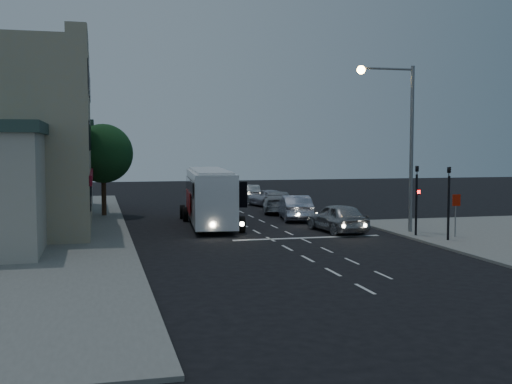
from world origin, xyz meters
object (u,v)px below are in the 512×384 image
object	(u,v)px
street_tree	(103,151)
streetlight	(401,129)
car_sedan_c	(267,198)
car_suv	(337,218)
car_sedan_a	(295,208)
traffic_signal_side	(449,194)
traffic_signal_main	(417,192)
tour_bus	(209,195)
car_sedan_b	(279,202)
car_extra	(250,193)
regulatory_sign	(456,208)

from	to	relation	value
street_tree	streetlight	bearing A→B (deg)	-39.51
car_sedan_c	car_suv	bearing A→B (deg)	76.79
car_sedan_a	traffic_signal_side	distance (m)	12.17
car_sedan_c	streetlight	bearing A→B (deg)	86.44
car_suv	traffic_signal_main	distance (m)	4.71
traffic_signal_side	street_tree	world-z (taller)	street_tree
traffic_signal_main	car_suv	bearing A→B (deg)	136.95
tour_bus	car_suv	xyz separation A→B (m)	(6.39, -4.94, -1.02)
car_sedan_b	car_extra	world-z (taller)	car_sedan_b
streetlight	car_sedan_b	bearing A→B (deg)	104.24
car_suv	traffic_signal_main	xyz separation A→B (m)	(3.24, -3.02, 1.61)
car_sedan_a	car_extra	distance (m)	15.26
traffic_signal_side	car_sedan_c	bearing A→B (deg)	99.83
car_sedan_a	regulatory_sign	size ratio (longest dim) A/B	2.24
car_suv	regulatory_sign	distance (m)	6.42
street_tree	regulatory_sign	bearing A→B (deg)	-41.08
car_sedan_c	traffic_signal_side	size ratio (longest dim) A/B	1.17
car_sedan_c	car_extra	distance (m)	5.33
tour_bus	car_suv	world-z (taller)	tour_bus
car_suv	car_sedan_a	size ratio (longest dim) A/B	0.97
traffic_signal_side	street_tree	xyz separation A→B (m)	(-16.51, 16.22, 2.08)
street_tree	car_sedan_a	bearing A→B (deg)	-22.59
car_sedan_a	street_tree	size ratio (longest dim) A/B	0.79
car_extra	street_tree	distance (m)	16.74
traffic_signal_main	streetlight	bearing A→B (deg)	100.20
car_sedan_b	traffic_signal_side	size ratio (longest dim) A/B	1.30
tour_bus	car_sedan_c	world-z (taller)	tour_bus
traffic_signal_main	regulatory_sign	world-z (taller)	traffic_signal_main
car_extra	regulatory_sign	distance (m)	25.95
car_suv	traffic_signal_side	size ratio (longest dim) A/B	1.16
street_tree	car_sedan_c	bearing A→B (deg)	20.88
car_sedan_c	car_extra	size ratio (longest dim) A/B	1.10
car_extra	traffic_signal_side	world-z (taller)	traffic_signal_side
car_sedan_b	street_tree	bearing A→B (deg)	15.20
car_suv	street_tree	xyz separation A→B (m)	(-12.57, 11.22, 3.68)
car_sedan_a	traffic_signal_main	size ratio (longest dim) A/B	1.20
car_sedan_a	traffic_signal_side	xyz separation A→B (m)	(4.45, -11.21, 1.61)
car_suv	streetlight	xyz separation A→B (m)	(2.98, -1.60, 4.92)
tour_bus	regulatory_sign	bearing A→B (deg)	-32.92
traffic_signal_side	streetlight	world-z (taller)	streetlight
car_sedan_a	streetlight	world-z (taller)	streetlight
street_tree	traffic_signal_main	bearing A→B (deg)	-42.03
car_sedan_b	traffic_signal_side	world-z (taller)	traffic_signal_side
car_sedan_a	traffic_signal_main	bearing A→B (deg)	121.51
tour_bus	traffic_signal_side	world-z (taller)	traffic_signal_side
car_suv	car_sedan_a	distance (m)	6.23
streetlight	car_extra	bearing A→B (deg)	97.05
regulatory_sign	tour_bus	bearing A→B (deg)	141.57
tour_bus	car_suv	distance (m)	8.14
regulatory_sign	streetlight	distance (m)	5.18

